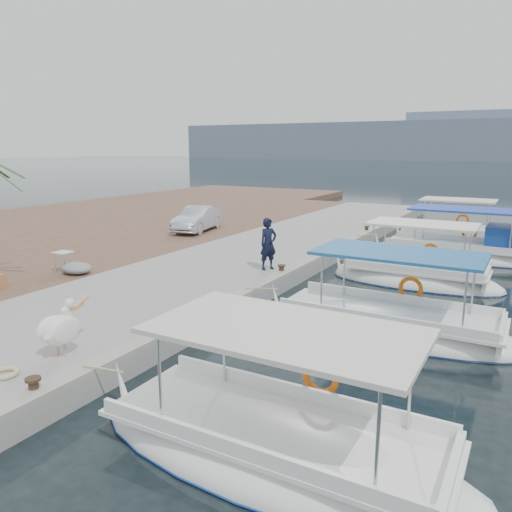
{
  "coord_description": "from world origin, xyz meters",
  "views": [
    {
      "loc": [
        7.15,
        -13.73,
        4.86
      ],
      "look_at": [
        -1.0,
        0.84,
        1.2
      ],
      "focal_mm": 35.0,
      "sensor_mm": 36.0,
      "label": 1
    }
  ],
  "objects_px": {
    "fishing_caique_c": "(415,280)",
    "pelican": "(61,328)",
    "fishing_caique_e": "(452,239)",
    "fisherman": "(268,244)",
    "parked_car": "(198,219)",
    "fishing_caique_a": "(275,452)",
    "fishing_caique_b": "(388,329)",
    "fishing_caique_d": "(460,254)"
  },
  "relations": [
    {
      "from": "fishing_caique_e",
      "to": "fishing_caique_d",
      "type": "bearing_deg",
      "value": -77.46
    },
    {
      "from": "fishing_caique_d",
      "to": "pelican",
      "type": "xyz_separation_m",
      "value": [
        -5.85,
        -16.66,
        0.9
      ]
    },
    {
      "from": "parked_car",
      "to": "pelican",
      "type": "bearing_deg",
      "value": -75.72
    },
    {
      "from": "fishing_caique_c",
      "to": "pelican",
      "type": "distance_m",
      "value": 12.48
    },
    {
      "from": "fishing_caique_a",
      "to": "parked_car",
      "type": "xyz_separation_m",
      "value": [
        -12.27,
        15.0,
        1.02
      ]
    },
    {
      "from": "fishing_caique_e",
      "to": "fishing_caique_c",
      "type": "bearing_deg",
      "value": -89.68
    },
    {
      "from": "pelican",
      "to": "fisherman",
      "type": "xyz_separation_m",
      "value": [
        0.29,
        8.9,
        0.35
      ]
    },
    {
      "from": "fishing_caique_b",
      "to": "fisherman",
      "type": "bearing_deg",
      "value": 150.45
    },
    {
      "from": "fishing_caique_c",
      "to": "fishing_caique_d",
      "type": "xyz_separation_m",
      "value": [
        0.85,
        5.26,
        0.06
      ]
    },
    {
      "from": "fishing_caique_b",
      "to": "pelican",
      "type": "xyz_separation_m",
      "value": [
        -5.44,
        -5.97,
        0.97
      ]
    },
    {
      "from": "fishing_caique_c",
      "to": "fishing_caique_d",
      "type": "distance_m",
      "value": 5.33
    },
    {
      "from": "fishing_caique_a",
      "to": "fishing_caique_b",
      "type": "bearing_deg",
      "value": 88.85
    },
    {
      "from": "pelican",
      "to": "fishing_caique_c",
      "type": "bearing_deg",
      "value": 66.33
    },
    {
      "from": "parked_car",
      "to": "fishing_caique_a",
      "type": "bearing_deg",
      "value": -61.9
    },
    {
      "from": "fishing_caique_a",
      "to": "pelican",
      "type": "xyz_separation_m",
      "value": [
        -5.32,
        0.39,
        0.97
      ]
    },
    {
      "from": "fishing_caique_d",
      "to": "fishing_caique_e",
      "type": "distance_m",
      "value": 4.17
    },
    {
      "from": "fisherman",
      "to": "fishing_caique_e",
      "type": "bearing_deg",
      "value": 7.4
    },
    {
      "from": "fishing_caique_b",
      "to": "pelican",
      "type": "height_order",
      "value": "fishing_caique_b"
    },
    {
      "from": "fishing_caique_c",
      "to": "pelican",
      "type": "relative_size",
      "value": 4.1
    },
    {
      "from": "fishing_caique_c",
      "to": "fishing_caique_d",
      "type": "height_order",
      "value": "same"
    },
    {
      "from": "fishing_caique_e",
      "to": "pelican",
      "type": "bearing_deg",
      "value": -103.41
    },
    {
      "from": "fishing_caique_d",
      "to": "pelican",
      "type": "relative_size",
      "value": 5.1
    },
    {
      "from": "fisherman",
      "to": "fishing_caique_c",
      "type": "bearing_deg",
      "value": -33.2
    },
    {
      "from": "fishing_caique_c",
      "to": "fishing_caique_e",
      "type": "height_order",
      "value": "same"
    },
    {
      "from": "fishing_caique_c",
      "to": "fishing_caique_e",
      "type": "relative_size",
      "value": 1.02
    },
    {
      "from": "fishing_caique_a",
      "to": "fishing_caique_d",
      "type": "xyz_separation_m",
      "value": [
        0.53,
        17.05,
        0.06
      ]
    },
    {
      "from": "fishing_caique_b",
      "to": "fishing_caique_c",
      "type": "xyz_separation_m",
      "value": [
        -0.45,
        5.42,
        0.0
      ]
    },
    {
      "from": "fishing_caique_c",
      "to": "pelican",
      "type": "xyz_separation_m",
      "value": [
        -4.99,
        -11.39,
        0.97
      ]
    },
    {
      "from": "fisherman",
      "to": "parked_car",
      "type": "height_order",
      "value": "fisherman"
    },
    {
      "from": "fishing_caique_d",
      "to": "fisherman",
      "type": "height_order",
      "value": "fisherman"
    },
    {
      "from": "parked_car",
      "to": "fishing_caique_d",
      "type": "bearing_deg",
      "value": -2.08
    },
    {
      "from": "pelican",
      "to": "parked_car",
      "type": "height_order",
      "value": "parked_car"
    },
    {
      "from": "fishing_caique_b",
      "to": "fisherman",
      "type": "relative_size",
      "value": 3.72
    },
    {
      "from": "fishing_caique_c",
      "to": "fishing_caique_e",
      "type": "xyz_separation_m",
      "value": [
        -0.05,
        9.33,
        -0.0
      ]
    },
    {
      "from": "fishing_caique_a",
      "to": "fishing_caique_c",
      "type": "relative_size",
      "value": 1.11
    },
    {
      "from": "fishing_caique_e",
      "to": "fisherman",
      "type": "bearing_deg",
      "value": -111.48
    },
    {
      "from": "fishing_caique_b",
      "to": "fishing_caique_d",
      "type": "height_order",
      "value": "same"
    },
    {
      "from": "fishing_caique_a",
      "to": "fishing_caique_b",
      "type": "distance_m",
      "value": 6.37
    },
    {
      "from": "fishing_caique_a",
      "to": "fishing_caique_d",
      "type": "distance_m",
      "value": 17.06
    },
    {
      "from": "fishing_caique_e",
      "to": "parked_car",
      "type": "bearing_deg",
      "value": -152.77
    },
    {
      "from": "fishing_caique_c",
      "to": "parked_car",
      "type": "bearing_deg",
      "value": 164.94
    },
    {
      "from": "fishing_caique_d",
      "to": "pelican",
      "type": "bearing_deg",
      "value": -109.34
    }
  ]
}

